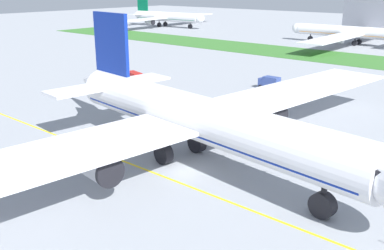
# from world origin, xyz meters

# --- Properties ---
(ground_plane) EXTENTS (600.00, 600.00, 0.00)m
(ground_plane) POSITION_xyz_m (0.00, 0.00, 0.00)
(ground_plane) COLOR #9399A0
(ground_plane) RESTS_ON ground
(apron_taxi_line) EXTENTS (280.00, 0.36, 0.01)m
(apron_taxi_line) POSITION_xyz_m (0.00, -2.85, 0.00)
(apron_taxi_line) COLOR yellow
(apron_taxi_line) RESTS_ON ground
(airliner_foreground) EXTENTS (56.45, 90.15, 18.27)m
(airliner_foreground) POSITION_xyz_m (-0.82, 2.75, 6.21)
(airliner_foreground) COLOR white
(airliner_foreground) RESTS_ON ground
(ground_crew_wingwalker_port) EXTENTS (0.44, 0.52, 1.69)m
(ground_crew_wingwalker_port) POSITION_xyz_m (-11.40, 6.49, 1.02)
(ground_crew_wingwalker_port) COLOR black
(ground_crew_wingwalker_port) RESTS_ON ground
(service_truck_baggage_loader) EXTENTS (4.68, 2.39, 2.85)m
(service_truck_baggage_loader) POSITION_xyz_m (-15.59, 45.29, 1.54)
(service_truck_baggage_loader) COLOR #33478C
(service_truck_baggage_loader) RESTS_ON ground
(service_truck_fuel_bowser) EXTENTS (6.44, 3.65, 3.14)m
(service_truck_fuel_bowser) POSITION_xyz_m (-41.31, 28.28, 1.67)
(service_truck_fuel_bowser) COLOR #B21E19
(service_truck_fuel_bowser) RESTS_ON ground
(parked_airliner_far_left) EXTENTS (49.45, 79.04, 15.51)m
(parked_airliner_far_left) POSITION_xyz_m (-133.20, 133.98, 5.26)
(parked_airliner_far_left) COLOR white
(parked_airliner_far_left) RESTS_ON ground
(parked_airliner_far_centre) EXTENTS (48.34, 77.97, 13.71)m
(parked_airliner_far_centre) POSITION_xyz_m (-30.78, 129.07, 4.66)
(parked_airliner_far_centre) COLOR white
(parked_airliner_far_centre) RESTS_ON ground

